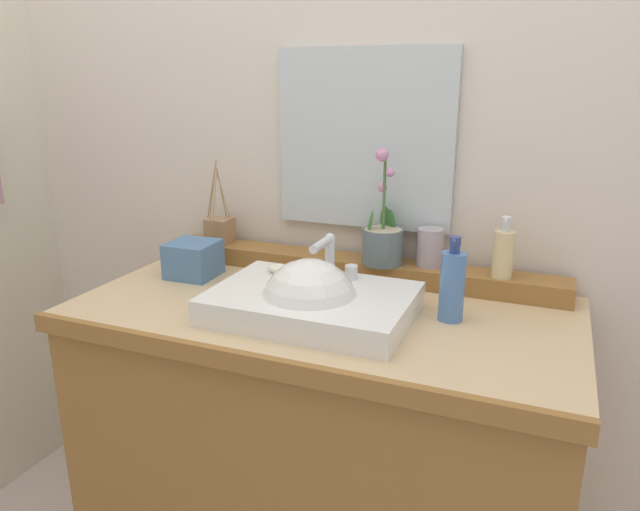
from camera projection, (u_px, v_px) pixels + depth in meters
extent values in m
cube|color=beige|center=(376.00, 122.00, 1.71)|extent=(3.20, 0.20, 2.55)
cube|color=olive|center=(323.00, 458.00, 1.59)|extent=(1.21, 0.60, 0.82)
cube|color=tan|center=(323.00, 312.00, 1.47)|extent=(1.24, 0.62, 0.04)
cube|color=olive|center=(266.00, 367.00, 1.19)|extent=(1.24, 0.02, 0.04)
cube|color=olive|center=(355.00, 267.00, 1.67)|extent=(1.16, 0.10, 0.05)
cube|color=white|center=(313.00, 304.00, 1.39)|extent=(0.47, 0.33, 0.06)
sphere|color=white|center=(310.00, 307.00, 1.38)|extent=(0.23, 0.23, 0.23)
cylinder|color=silver|center=(331.00, 258.00, 1.47)|extent=(0.02, 0.02, 0.10)
cylinder|color=silver|center=(323.00, 244.00, 1.41)|extent=(0.02, 0.11, 0.02)
sphere|color=silver|center=(331.00, 238.00, 1.46)|extent=(0.03, 0.03, 0.03)
cylinder|color=silver|center=(311.00, 267.00, 1.50)|extent=(0.03, 0.03, 0.04)
cylinder|color=silver|center=(351.00, 272.00, 1.46)|extent=(0.03, 0.03, 0.04)
ellipsoid|color=silver|center=(280.00, 269.00, 1.51)|extent=(0.07, 0.04, 0.02)
cylinder|color=#536368|center=(383.00, 246.00, 1.60)|extent=(0.11, 0.11, 0.10)
cylinder|color=tan|center=(383.00, 231.00, 1.59)|extent=(0.10, 0.10, 0.01)
cylinder|color=#476B38|center=(384.00, 192.00, 1.56)|extent=(0.01, 0.01, 0.20)
ellipsoid|color=#387033|center=(392.00, 221.00, 1.61)|extent=(0.03, 0.03, 0.07)
ellipsoid|color=#387033|center=(385.00, 220.00, 1.62)|extent=(0.03, 0.03, 0.08)
ellipsoid|color=#387033|center=(370.00, 224.00, 1.58)|extent=(0.03, 0.04, 0.07)
sphere|color=#C37CAC|center=(383.00, 187.00, 1.58)|extent=(0.03, 0.03, 0.03)
sphere|color=#C37CAC|center=(390.00, 173.00, 1.53)|extent=(0.02, 0.02, 0.02)
sphere|color=#C37CAC|center=(382.00, 155.00, 1.52)|extent=(0.04, 0.04, 0.04)
cylinder|color=beige|center=(503.00, 254.00, 1.49)|extent=(0.05, 0.05, 0.12)
cylinder|color=silver|center=(506.00, 228.00, 1.47)|extent=(0.02, 0.02, 0.02)
cylinder|color=silver|center=(506.00, 221.00, 1.46)|extent=(0.02, 0.02, 0.02)
cylinder|color=silver|center=(506.00, 220.00, 1.45)|extent=(0.01, 0.03, 0.01)
cylinder|color=#9F949D|center=(430.00, 247.00, 1.58)|extent=(0.07, 0.07, 0.10)
cube|color=#9C724B|center=(220.00, 231.00, 1.81)|extent=(0.07, 0.07, 0.08)
cylinder|color=#9E7A4C|center=(224.00, 198.00, 1.78)|extent=(0.04, 0.01, 0.15)
cylinder|color=#9E7A4C|center=(222.00, 194.00, 1.79)|extent=(0.01, 0.04, 0.17)
cylinder|color=#9E7A4C|center=(212.00, 190.00, 1.80)|extent=(0.06, 0.03, 0.19)
cylinder|color=#9E7A4C|center=(213.00, 192.00, 1.77)|extent=(0.03, 0.03, 0.19)
cylinder|color=#9E7A4C|center=(215.00, 198.00, 1.76)|extent=(0.01, 0.05, 0.16)
cylinder|color=#4974B3|center=(452.00, 287.00, 1.35)|extent=(0.06, 0.06, 0.16)
cylinder|color=navy|center=(455.00, 249.00, 1.33)|extent=(0.02, 0.02, 0.02)
cylinder|color=navy|center=(455.00, 241.00, 1.32)|extent=(0.03, 0.03, 0.02)
cylinder|color=navy|center=(454.00, 241.00, 1.31)|extent=(0.01, 0.03, 0.01)
cube|color=#486F9A|center=(193.00, 259.00, 1.67)|extent=(0.13, 0.13, 0.10)
cube|color=silver|center=(363.00, 140.00, 1.62)|extent=(0.51, 0.02, 0.49)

